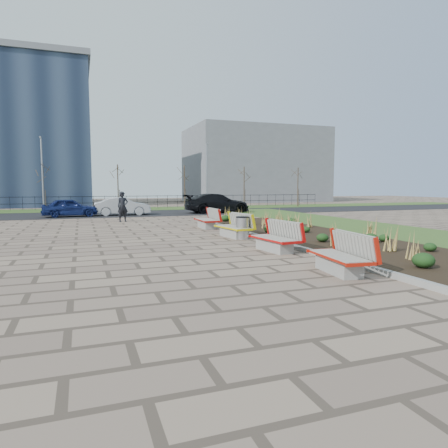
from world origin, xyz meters
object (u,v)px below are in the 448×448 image
object	(u,v)px
car_black	(217,203)
lamp_east	(207,176)
bench_d	(206,219)
bench_a	(339,254)
bench_b	(274,237)
car_blue	(70,208)
lamp_west	(42,175)
litter_bin	(243,228)
pedestrian	(123,207)
car_silver	(122,206)
bench_c	(233,226)

from	to	relation	value
car_black	lamp_east	distance (m)	5.82
bench_d	car_black	bearing A→B (deg)	68.78
bench_a	bench_b	size ratio (longest dim) A/B	1.00
car_blue	lamp_west	xyz separation A→B (m)	(-2.16, 5.80, 2.38)
litter_bin	lamp_west	distance (m)	22.69
pedestrian	car_black	bearing A→B (deg)	21.82
bench_a	bench_d	world-z (taller)	same
car_silver	lamp_east	size ratio (longest dim) A/B	0.67
bench_c	litter_bin	bearing A→B (deg)	-82.13
litter_bin	lamp_west	bearing A→B (deg)	114.03
pedestrian	car_blue	distance (m)	5.94
bench_a	car_silver	distance (m)	22.11
bench_a	bench_d	size ratio (longest dim) A/B	1.00
litter_bin	bench_d	bearing A→B (deg)	92.25
lamp_west	bench_c	bearing A→B (deg)	-65.72
lamp_east	bench_d	bearing A→B (deg)	-107.28
lamp_west	lamp_east	bearing A→B (deg)	0.00
bench_a	car_black	bearing A→B (deg)	85.62
bench_d	bench_a	bearing A→B (deg)	-89.67
bench_c	car_blue	size ratio (longest dim) A/B	0.56
bench_b	bench_c	xyz separation A→B (m)	(0.00, 3.87, 0.00)
bench_b	litter_bin	bearing A→B (deg)	80.07
bench_c	bench_b	bearing A→B (deg)	-97.74
car_blue	car_silver	size ratio (longest dim) A/B	0.95
car_blue	lamp_west	size ratio (longest dim) A/B	0.63
car_blue	car_silver	distance (m)	3.63
bench_a	car_blue	size ratio (longest dim) A/B	0.56
bench_d	lamp_west	xyz separation A→B (m)	(-9.00, 16.07, 2.54)
pedestrian	lamp_east	bearing A→B (deg)	38.25
bench_d	litter_bin	bearing A→B (deg)	-87.42
bench_a	bench_d	xyz separation A→B (m)	(0.00, 11.33, 0.00)
lamp_west	lamp_east	size ratio (longest dim) A/B	1.00
pedestrian	bench_b	bearing A→B (deg)	-87.01
car_blue	lamp_east	world-z (taller)	lamp_east
pedestrian	lamp_west	distance (m)	12.24
car_black	car_blue	bearing A→B (deg)	91.42
litter_bin	car_black	xyz separation A→B (m)	(4.07, 15.28, 0.33)
bench_b	pedestrian	xyz separation A→B (m)	(-3.71, 12.99, 0.42)
bench_a	litter_bin	xyz separation A→B (m)	(0.18, 6.82, -0.04)
bench_a	pedestrian	bearing A→B (deg)	109.13
bench_b	bench_d	world-z (taller)	same
bench_c	pedestrian	distance (m)	9.85
pedestrian	lamp_west	size ratio (longest dim) A/B	0.31
car_blue	bench_b	bearing A→B (deg)	-164.68
car_silver	lamp_west	bearing A→B (deg)	47.18
car_blue	car_silver	world-z (taller)	car_silver
car_black	lamp_west	world-z (taller)	lamp_west
litter_bin	bench_a	bearing A→B (deg)	-91.49
bench_c	bench_d	bearing A→B (deg)	82.26
car_black	bench_a	bearing A→B (deg)	168.00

